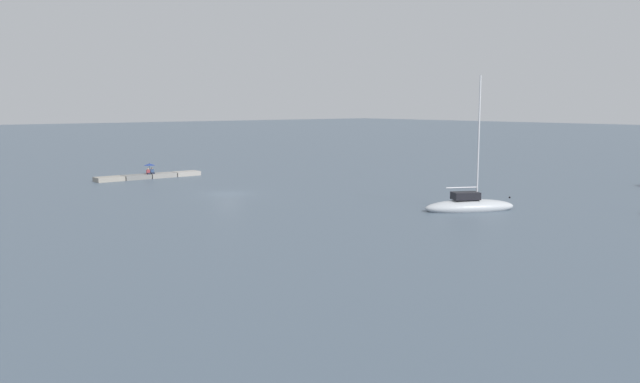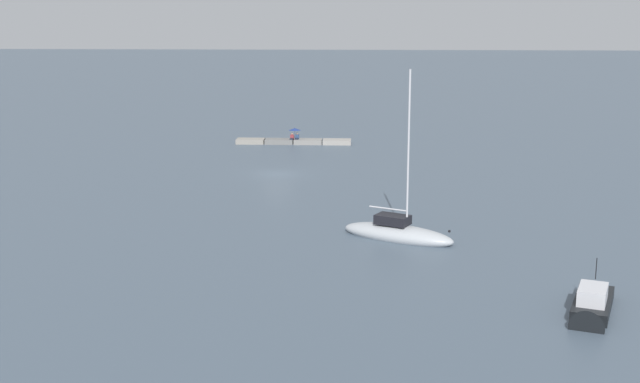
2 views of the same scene
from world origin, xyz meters
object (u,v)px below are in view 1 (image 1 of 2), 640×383
object	(u,v)px
person_seated_maroon_right	(148,172)
umbrella_open_navy	(150,164)
person_seated_blue_left	(152,172)
sailboat_grey_near	(469,206)

from	to	relation	value
person_seated_maroon_right	umbrella_open_navy	xyz separation A→B (m)	(-0.29, -0.26, 0.86)
person_seated_blue_left	sailboat_grey_near	size ratio (longest dim) A/B	0.06
person_seated_blue_left	person_seated_maroon_right	bearing A→B (deg)	20.80
person_seated_blue_left	umbrella_open_navy	bearing A→B (deg)	-18.07
umbrella_open_navy	sailboat_grey_near	xyz separation A→B (m)	(-10.03, 39.33, -1.26)
umbrella_open_navy	sailboat_grey_near	world-z (taller)	sailboat_grey_near
person_seated_maroon_right	umbrella_open_navy	size ratio (longest dim) A/B	0.55
person_seated_maroon_right	sailboat_grey_near	size ratio (longest dim) A/B	0.06
person_seated_maroon_right	sailboat_grey_near	distance (m)	40.42
person_seated_blue_left	sailboat_grey_near	xyz separation A→B (m)	(-9.76, 39.20, -0.40)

